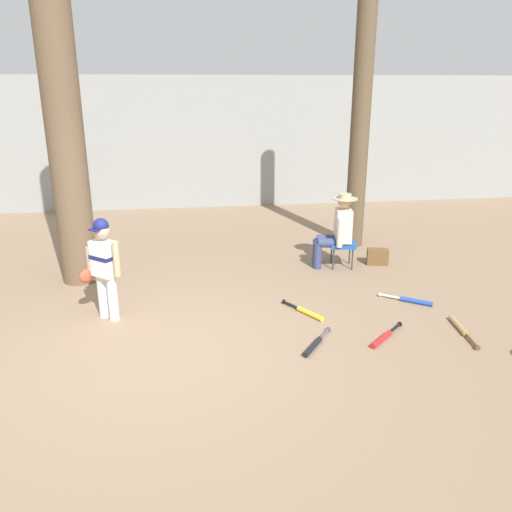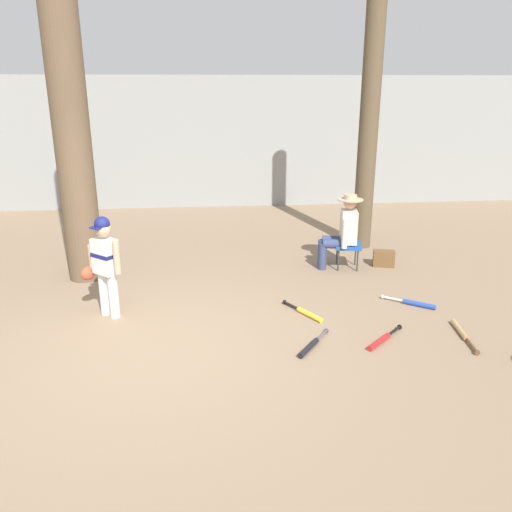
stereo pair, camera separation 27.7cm
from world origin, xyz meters
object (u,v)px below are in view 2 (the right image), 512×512
object	(u,v)px
bat_yellow_trainer	(307,313)
young_ballplayer	(104,261)
tree_behind_spectator	(369,126)
bat_red_barrel	(382,340)
tree_near_player	(69,110)
handbag_beside_stool	(384,258)
seated_spectator	(342,229)
bat_blue_youth	(415,303)
folding_stool	(348,246)
bat_black_composite	(311,346)
bat_wood_tan	(462,332)

from	to	relation	value
bat_yellow_trainer	young_ballplayer	bearing A→B (deg)	174.35
tree_behind_spectator	bat_red_barrel	xyz separation A→B (m)	(-0.85, -3.68, -2.11)
tree_near_player	handbag_beside_stool	xyz separation A→B (m)	(4.70, 0.05, -2.35)
tree_behind_spectator	bat_yellow_trainer	distance (m)	3.89
tree_behind_spectator	bat_red_barrel	world-z (taller)	tree_behind_spectator
bat_yellow_trainer	seated_spectator	bearing A→B (deg)	62.92
seated_spectator	bat_blue_youth	bearing A→B (deg)	-68.93
folding_stool	handbag_beside_stool	size ratio (longest dim) A/B	1.36
handbag_beside_stool	bat_yellow_trainer	xyz separation A→B (m)	(-1.61, -1.75, -0.10)
young_ballplayer	folding_stool	distance (m)	3.82
handbag_beside_stool	bat_yellow_trainer	world-z (taller)	handbag_beside_stool
young_ballplayer	seated_spectator	xyz separation A→B (m)	(3.41, 1.50, -0.10)
tree_near_player	young_ballplayer	xyz separation A→B (m)	(0.58, -1.45, -1.74)
bat_red_barrel	handbag_beside_stool	bearing A→B (deg)	70.79
young_ballplayer	bat_blue_youth	size ratio (longest dim) A/B	2.13
bat_red_barrel	folding_stool	bearing A→B (deg)	83.88
young_ballplayer	handbag_beside_stool	world-z (taller)	young_ballplayer
folding_stool	bat_black_composite	world-z (taller)	folding_stool
bat_wood_tan	bat_black_composite	bearing A→B (deg)	-175.11
bat_wood_tan	bat_yellow_trainer	xyz separation A→B (m)	(-1.73, 0.71, 0.00)
young_ballplayer	tree_behind_spectator	bearing A→B (deg)	32.74
bat_yellow_trainer	bat_black_composite	distance (m)	0.87
handbag_beside_stool	bat_wood_tan	bearing A→B (deg)	-87.28
bat_yellow_trainer	bat_black_composite	size ratio (longest dim) A/B	1.07
young_ballplayer	handbag_beside_stool	distance (m)	4.43
bat_blue_youth	bat_yellow_trainer	xyz separation A→B (m)	(-1.50, -0.16, -0.00)
folding_stool	tree_near_player	bearing A→B (deg)	-179.57
tree_near_player	tree_behind_spectator	size ratio (longest dim) A/B	1.19
tree_near_player	young_ballplayer	bearing A→B (deg)	-68.28
young_ballplayer	bat_black_composite	size ratio (longest dim) A/B	2.13
bat_wood_tan	bat_black_composite	xyz separation A→B (m)	(-1.84, -0.16, 0.00)
tree_near_player	seated_spectator	distance (m)	4.39
young_ballplayer	folding_stool	xyz separation A→B (m)	(3.51, 1.48, -0.38)
folding_stool	bat_black_composite	distance (m)	2.84
young_ballplayer	folding_stool	size ratio (longest dim) A/B	2.82
tree_near_player	bat_black_composite	distance (m)	4.63
young_ballplayer	tree_near_player	bearing A→B (deg)	111.72
handbag_beside_stool	bat_red_barrel	bearing A→B (deg)	-109.21
bat_red_barrel	bat_black_composite	xyz separation A→B (m)	(-0.84, -0.06, 0.00)
seated_spectator	tree_near_player	bearing A→B (deg)	-179.32
young_ballplayer	bat_red_barrel	size ratio (longest dim) A/B	2.27
tree_behind_spectator	bat_red_barrel	distance (m)	4.33
seated_spectator	bat_red_barrel	bearing A→B (deg)	-93.92
tree_behind_spectator	bat_blue_youth	distance (m)	3.43
tree_near_player	bat_blue_youth	xyz separation A→B (m)	(4.60, -1.53, -2.45)
bat_blue_youth	bat_red_barrel	world-z (taller)	same
young_ballplayer	handbag_beside_stool	bearing A→B (deg)	19.99
seated_spectator	bat_red_barrel	size ratio (longest dim) A/B	2.09
seated_spectator	bat_red_barrel	world-z (taller)	seated_spectator
tree_near_player	seated_spectator	bearing A→B (deg)	0.68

